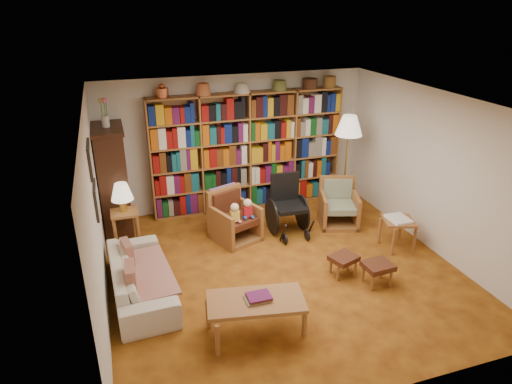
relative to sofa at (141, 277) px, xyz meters
name	(u,v)px	position (x,y,z in m)	size (l,w,h in m)	color
floor	(282,268)	(2.05, -0.01, -0.27)	(5.00, 5.00, 0.00)	#A56219
ceiling	(286,103)	(2.05, -0.01, 2.23)	(5.00, 5.00, 0.00)	white
wall_back	(235,142)	(2.05, 2.49, 0.98)	(5.00, 5.00, 0.00)	silver
wall_front	(384,294)	(2.05, -2.51, 0.98)	(5.00, 5.00, 0.00)	silver
wall_left	(96,217)	(-0.45, -0.01, 0.98)	(5.00, 5.00, 0.00)	silver
wall_right	(434,172)	(4.55, -0.01, 0.98)	(5.00, 5.00, 0.00)	silver
bookshelf	(248,148)	(2.25, 2.32, 0.90)	(3.60, 0.30, 2.42)	#975E2F
curio_cabinet	(113,180)	(-0.20, 1.99, 0.68)	(0.50, 0.95, 2.40)	#371D0F
framed_pictures	(93,180)	(-0.43, 0.29, 1.35)	(0.03, 0.52, 0.97)	black
sofa	(141,277)	(0.00, 0.00, 0.00)	(0.74, 1.88, 0.55)	beige
sofa_throw	(144,274)	(0.05, 0.00, 0.03)	(0.70, 1.31, 0.04)	beige
cushion_left	(128,254)	(-0.13, 0.35, 0.18)	(0.11, 0.34, 0.34)	maroon
cushion_right	(131,282)	(-0.13, -0.35, 0.18)	(0.12, 0.38, 0.38)	maroon
side_table_lamp	(125,221)	(-0.10, 1.37, 0.20)	(0.43, 0.43, 0.65)	#975E2F
table_lamp	(122,193)	(-0.10, 1.37, 0.69)	(0.34, 0.34, 0.47)	gold
armchair_leather	(234,218)	(1.64, 1.17, 0.08)	(0.91, 0.91, 0.85)	#975E2F
armchair_sage	(337,206)	(3.53, 1.13, 0.03)	(0.85, 0.85, 0.81)	#975E2F
wheelchair	(288,207)	(2.56, 1.08, 0.19)	(0.59, 0.82, 1.03)	black
floor_lamp	(349,129)	(3.89, 1.55, 1.31)	(0.49, 0.49, 1.84)	gold
side_table_papers	(398,224)	(4.04, 0.01, 0.14)	(0.59, 0.59, 0.53)	#975E2F
footstool_a	(344,259)	(2.83, -0.44, -0.02)	(0.46, 0.42, 0.32)	#4F2415
footstool_b	(378,267)	(3.18, -0.80, 0.00)	(0.42, 0.36, 0.34)	#4F2415
coffee_table	(256,303)	(1.24, -1.21, 0.14)	(1.24, 0.77, 0.52)	#975E2F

